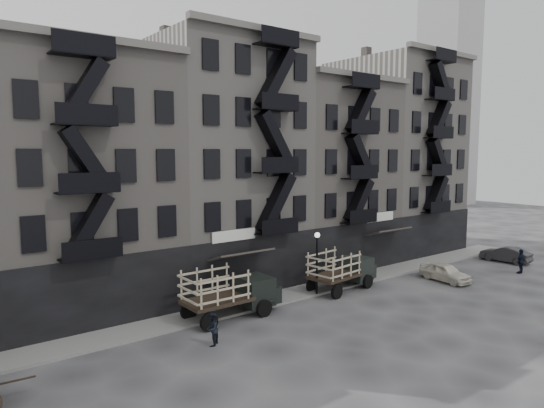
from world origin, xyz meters
TOP-DOWN VIEW (x-y plane):
  - ground at (0.00, 0.00)m, footprint 140.00×140.00m
  - sidewalk at (0.00, 3.75)m, footprint 55.00×2.50m
  - building_midwest at (-10.00, 9.83)m, footprint 10.00×11.35m
  - building_center at (-0.00, 9.82)m, footprint 10.00×11.35m
  - building_mideast at (10.00, 9.83)m, footprint 10.00×11.35m
  - building_east at (20.00, 9.82)m, footprint 10.00×11.35m
  - lamp_post at (3.00, 2.60)m, footprint 0.36×0.36m
  - distant_tower at (60.00, 30.00)m, footprint 8.00×8.00m
  - stake_truck_west at (-3.81, 2.60)m, footprint 5.93×2.50m
  - stake_truck_east at (5.42, 2.62)m, footprint 5.83×2.89m
  - car_east at (13.03, -0.50)m, footprint 1.98×4.08m
  - car_far at (22.69, -0.15)m, footprint 1.71×4.17m
  - pedestrian_mid at (-6.72, -0.28)m, footprint 1.04×1.02m
  - policeman at (19.76, -2.83)m, footprint 1.15×0.50m

SIDE VIEW (x-z plane):
  - ground at x=0.00m, z-range 0.00..0.00m
  - sidewalk at x=0.00m, z-range 0.00..0.15m
  - car_east at x=13.03m, z-range 0.00..1.34m
  - car_far at x=22.69m, z-range 0.00..1.34m
  - pedestrian_mid at x=-6.72m, z-range 0.00..1.69m
  - policeman at x=19.76m, z-range 0.00..1.93m
  - stake_truck_east at x=5.42m, z-range 0.20..3.02m
  - stake_truck_west at x=-3.81m, z-range 0.21..3.17m
  - lamp_post at x=3.00m, z-range 0.64..4.92m
  - building_midwest at x=-10.00m, z-range -0.60..15.60m
  - building_mideast at x=10.00m, z-range -0.60..15.60m
  - building_center at x=0.00m, z-range -0.60..17.60m
  - building_east at x=20.00m, z-range -0.60..18.60m
  - distant_tower at x=60.00m, z-range 0.76..66.76m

